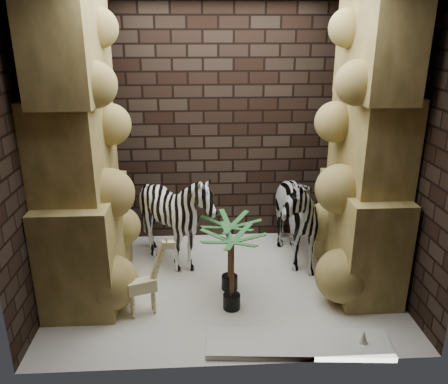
{
  "coord_description": "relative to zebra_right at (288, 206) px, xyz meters",
  "views": [
    {
      "loc": [
        -0.25,
        -4.24,
        2.59
      ],
      "look_at": [
        0.0,
        0.15,
        1.0
      ],
      "focal_mm": 36.37,
      "sensor_mm": 36.0,
      "label": 1
    }
  ],
  "objects": [
    {
      "name": "zebra_left",
      "position": [
        -1.28,
        -0.1,
        -0.14
      ],
      "size": [
        1.03,
        1.24,
        1.07
      ],
      "primitive_type": "imported",
      "rotation": [
        0.0,
        0.0,
        -0.06
      ],
      "color": "white",
      "rests_on": "floor"
    },
    {
      "name": "rock_pillar_left",
      "position": [
        -2.16,
        -0.54,
        0.82
      ],
      "size": [
        0.68,
        1.3,
        3.0
      ],
      "primitive_type": null,
      "color": "tan",
      "rests_on": "floor"
    },
    {
      "name": "palm_back",
      "position": [
        -0.72,
        -0.98,
        -0.27
      ],
      "size": [
        0.36,
        0.36,
        0.82
      ],
      "primitive_type": null,
      "color": "#144516",
      "rests_on": "floor"
    },
    {
      "name": "giraffe_toy",
      "position": [
        -1.57,
        -1.03,
        -0.28
      ],
      "size": [
        0.43,
        0.26,
        0.79
      ],
      "primitive_type": null,
      "rotation": [
        0.0,
        0.0,
        0.34
      ],
      "color": "beige",
      "rests_on": "floor"
    },
    {
      "name": "wall_right",
      "position": [
        0.99,
        -0.54,
        0.82
      ],
      "size": [
        0.0,
        3.0,
        3.0
      ],
      "primitive_type": "plane",
      "rotation": [
        1.57,
        0.0,
        -1.57
      ],
      "color": "black",
      "rests_on": "ground"
    },
    {
      "name": "rock_pillar_right",
      "position": [
        0.66,
        -0.54,
        0.82
      ],
      "size": [
        0.58,
        1.25,
        3.0
      ],
      "primitive_type": null,
      "color": "tan",
      "rests_on": "floor"
    },
    {
      "name": "palm_front",
      "position": [
        -0.71,
        -0.63,
        -0.27
      ],
      "size": [
        0.36,
        0.36,
        0.81
      ],
      "primitive_type": null,
      "color": "#144516",
      "rests_on": "floor"
    },
    {
      "name": "wall_back",
      "position": [
        -0.76,
        0.71,
        0.82
      ],
      "size": [
        3.5,
        0.0,
        3.5
      ],
      "primitive_type": "plane",
      "rotation": [
        1.57,
        0.0,
        0.0
      ],
      "color": "black",
      "rests_on": "ground"
    },
    {
      "name": "wall_left",
      "position": [
        -2.51,
        -0.54,
        0.82
      ],
      "size": [
        0.0,
        3.0,
        3.0
      ],
      "primitive_type": "plane",
      "rotation": [
        1.57,
        0.0,
        1.57
      ],
      "color": "black",
      "rests_on": "ground"
    },
    {
      "name": "surfboard",
      "position": [
        -0.18,
        -1.59,
        -0.65
      ],
      "size": [
        1.61,
        0.51,
        0.05
      ],
      "primitive_type": "cube",
      "rotation": [
        0.0,
        0.0,
        -0.08
      ],
      "color": "white",
      "rests_on": "floor"
    },
    {
      "name": "floor",
      "position": [
        -0.76,
        -0.54,
        -0.68
      ],
      "size": [
        3.5,
        3.5,
        0.0
      ],
      "primitive_type": "plane",
      "color": "silver",
      "rests_on": "ground"
    },
    {
      "name": "wall_front",
      "position": [
        -0.76,
        -1.79,
        0.82
      ],
      "size": [
        3.5,
        0.0,
        3.5
      ],
      "primitive_type": "plane",
      "rotation": [
        -1.57,
        0.0,
        0.0
      ],
      "color": "black",
      "rests_on": "ground"
    },
    {
      "name": "zebra_right",
      "position": [
        0.0,
        0.0,
        0.0
      ],
      "size": [
        0.79,
        1.23,
        1.36
      ],
      "primitive_type": "imported",
      "rotation": [
        0.0,
        0.0,
        0.16
      ],
      "color": "white",
      "rests_on": "floor"
    }
  ]
}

